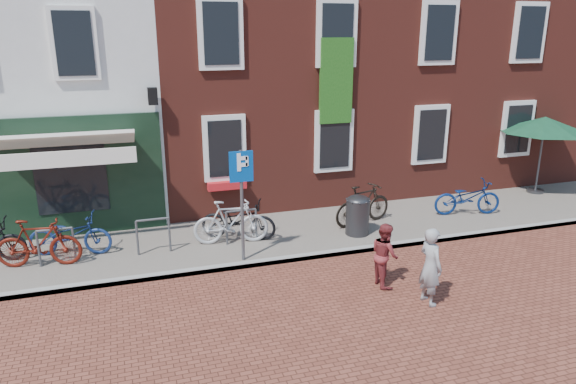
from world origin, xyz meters
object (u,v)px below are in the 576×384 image
object	(u,v)px
parking_sign	(242,186)
bicycle_6	(467,198)
parasol	(545,121)
bicycle_5	(363,204)
woman	(430,266)
bicycle_4	(238,220)
bicycle_1	(38,243)
bicycle_2	(70,235)
litter_bin	(358,213)
bicycle_3	(231,222)
boy	(385,254)

from	to	relation	value
parking_sign	bicycle_6	world-z (taller)	parking_sign
parking_sign	parasol	distance (m)	9.93
parasol	bicycle_5	world-z (taller)	parasol
woman	bicycle_6	world-z (taller)	woman
parasol	bicycle_4	distance (m)	9.71
parasol	bicycle_6	distance (m)	3.84
bicycle_1	bicycle_2	distance (m)	0.74
parking_sign	bicycle_1	size ratio (longest dim) A/B	1.40
litter_bin	bicycle_3	bearing A→B (deg)	173.30
bicycle_1	bicycle_3	world-z (taller)	same
litter_bin	bicycle_1	world-z (taller)	litter_bin
boy	parasol	bearing A→B (deg)	-59.42
bicycle_5	parasol	bearing A→B (deg)	-97.09
boy	litter_bin	bearing A→B (deg)	-10.47
litter_bin	woman	distance (m)	3.37
bicycle_6	bicycle_3	bearing A→B (deg)	103.14
boy	bicycle_1	bearing A→B (deg)	69.33
parasol	woman	xyz separation A→B (m)	(-6.78, -4.86, -1.54)
parking_sign	litter_bin	bearing A→B (deg)	12.38
parasol	bicycle_6	size ratio (longest dim) A/B	1.46
litter_bin	parasol	distance (m)	7.04
litter_bin	bicycle_6	world-z (taller)	litter_bin
woman	bicycle_4	xyz separation A→B (m)	(-2.73, 3.95, -0.17)
parking_sign	bicycle_4	bearing A→B (deg)	82.05
boy	bicycle_1	xyz separation A→B (m)	(-6.62, 2.76, -0.02)
bicycle_1	bicycle_5	distance (m)	7.59
woman	bicycle_6	distance (m)	5.17
woman	boy	distance (m)	1.03
boy	bicycle_6	bearing A→B (deg)	-52.20
parking_sign	woman	world-z (taller)	parking_sign
parking_sign	bicycle_4	xyz separation A→B (m)	(0.17, 1.24, -1.21)
parking_sign	bicycle_2	xyz separation A→B (m)	(-3.58, 1.45, -1.21)
bicycle_1	bicycle_4	xyz separation A→B (m)	(4.33, 0.26, -0.05)
litter_bin	bicycle_3	xyz separation A→B (m)	(-3.05, 0.36, -0.02)
parasol	bicycle_1	world-z (taller)	parasol
boy	bicycle_3	world-z (taller)	boy
litter_bin	parasol	world-z (taller)	parasol
bicycle_2	bicycle_6	world-z (taller)	same
woman	bicycle_5	bearing A→B (deg)	-15.20
litter_bin	parking_sign	bearing A→B (deg)	-167.62
parking_sign	bicycle_1	xyz separation A→B (m)	(-4.16, 0.99, -1.15)
bicycle_4	boy	bearing A→B (deg)	-117.22
bicycle_2	bicycle_6	bearing A→B (deg)	-78.92
litter_bin	bicycle_5	xyz separation A→B (m)	(0.42, 0.60, -0.02)
litter_bin	bicycle_5	size ratio (longest dim) A/B	0.60
bicycle_6	woman	bearing A→B (deg)	149.70
woman	parasol	bearing A→B (deg)	-62.07
litter_bin	bicycle_1	distance (m)	7.17
bicycle_2	bicycle_5	size ratio (longest dim) A/B	1.03
bicycle_5	bicycle_6	size ratio (longest dim) A/B	0.97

